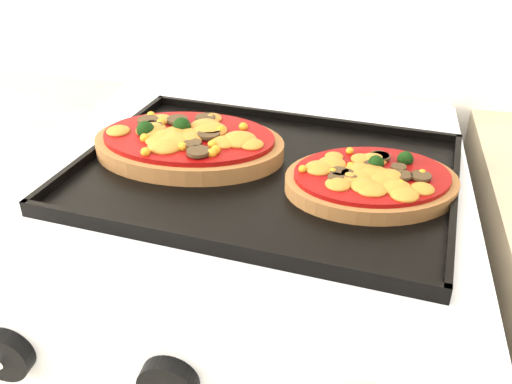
% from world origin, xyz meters
% --- Properties ---
extents(control_panel, '(0.60, 0.02, 0.09)m').
position_xyz_m(control_panel, '(-0.03, 1.39, 0.85)').
color(control_panel, white).
rests_on(control_panel, stove).
extents(knob_left, '(0.06, 0.02, 0.06)m').
position_xyz_m(knob_left, '(-0.19, 1.37, 0.85)').
color(knob_left, black).
rests_on(knob_left, control_panel).
extents(knob_center, '(0.06, 0.02, 0.06)m').
position_xyz_m(knob_center, '(-0.02, 1.37, 0.85)').
color(knob_center, black).
rests_on(knob_center, control_panel).
extents(baking_tray, '(0.52, 0.41, 0.02)m').
position_xyz_m(baking_tray, '(0.00, 1.67, 0.92)').
color(baking_tray, black).
rests_on(baking_tray, stove).
extents(pizza_left, '(0.27, 0.19, 0.04)m').
position_xyz_m(pizza_left, '(-0.11, 1.70, 0.94)').
color(pizza_left, '#936133').
rests_on(pizza_left, baking_tray).
extents(pizza_right, '(0.24, 0.21, 0.03)m').
position_xyz_m(pizza_right, '(0.14, 1.65, 0.94)').
color(pizza_right, '#936133').
rests_on(pizza_right, baking_tray).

